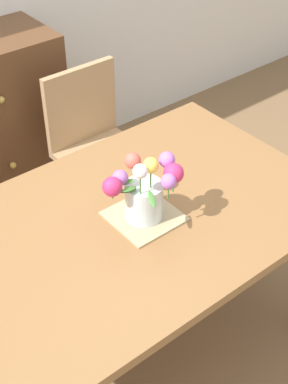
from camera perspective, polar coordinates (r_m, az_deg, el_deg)
name	(u,v)px	position (r m, az deg, el deg)	size (l,w,h in m)	color
ground_plane	(126,349)	(2.65, -1.88, -15.66)	(12.00, 12.00, 0.00)	brown
dining_table	(122,240)	(2.14, -2.25, -4.90)	(1.63, 0.99, 0.77)	olive
chair_right	(95,141)	(2.98, -5.03, 5.18)	(0.42, 0.42, 0.90)	tan
placemat	(144,216)	(2.09, 0.00, -2.48)	(0.24, 0.24, 0.01)	tan
flower_vase	(144,190)	(2.01, 0.04, 0.23)	(0.27, 0.28, 0.27)	silver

